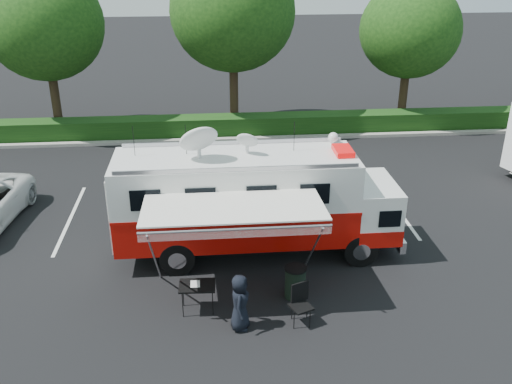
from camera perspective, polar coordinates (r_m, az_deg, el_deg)
ground_plane at (r=18.45m, az=0.14°, el=-6.02°), size 120.00×120.00×0.00m
back_border at (r=29.21m, az=0.02°, el=15.78°), size 60.00×6.14×8.87m
stall_lines at (r=21.06m, az=-1.98°, el=-1.98°), size 24.12×5.50×0.01m
command_truck at (r=17.61m, az=-0.10°, el=-0.95°), size 8.80×2.42×4.22m
awning at (r=14.90m, az=-2.26°, el=-2.00°), size 4.80×2.49×2.90m
person at (r=15.24m, az=-1.59°, el=-13.39°), size 0.61×0.83×1.56m
folding_table at (r=15.47m, az=-5.91°, el=-9.37°), size 0.99×0.72×0.82m
folding_chair at (r=15.14m, az=4.46°, el=-10.68°), size 0.68×0.72×1.09m
trash_bin at (r=16.15m, az=3.95°, el=-8.98°), size 0.63×0.63×0.94m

